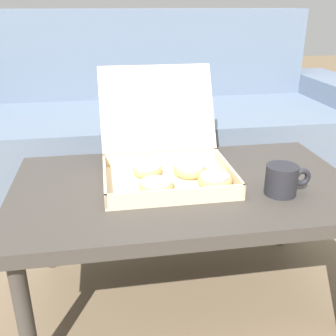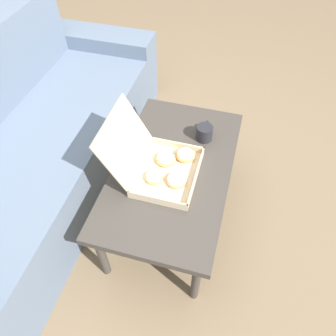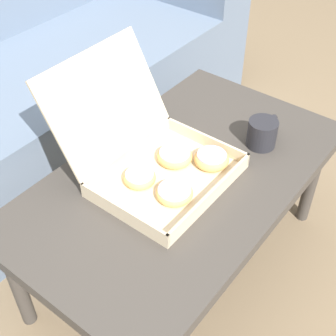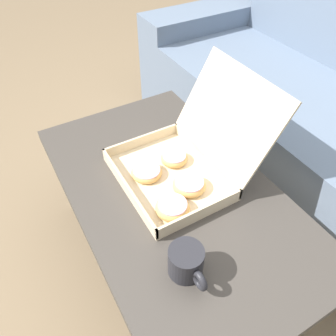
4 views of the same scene
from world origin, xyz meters
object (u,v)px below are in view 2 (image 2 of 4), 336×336
at_px(pastry_box, 160,163).
at_px(coffee_mug, 205,132).
at_px(couch, 30,150).
at_px(coffee_table, 173,173).

relative_size(pastry_box, coffee_mug, 3.30).
xyz_separation_m(pastry_box, coffee_mug, (0.30, -0.17, -0.01)).
bearing_deg(pastry_box, couch, 87.69).
height_order(coffee_table, coffee_mug, coffee_mug).
bearing_deg(coffee_table, pastry_box, 119.00).
relative_size(coffee_table, coffee_mug, 7.76).
bearing_deg(coffee_mug, couch, 104.74).
relative_size(couch, pastry_box, 5.06).
distance_m(couch, pastry_box, 0.85).
distance_m(coffee_table, coffee_mug, 0.30).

